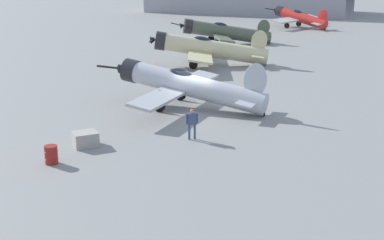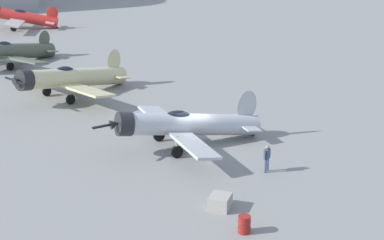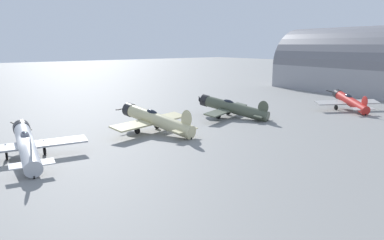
{
  "view_description": "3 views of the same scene",
  "coord_description": "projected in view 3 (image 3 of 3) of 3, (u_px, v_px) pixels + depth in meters",
  "views": [
    {
      "loc": [
        8.63,
        -32.56,
        9.28
      ],
      "look_at": [
        1.5,
        -6.14,
        1.1
      ],
      "focal_mm": 49.48,
      "sensor_mm": 36.0,
      "label": 1
    },
    {
      "loc": [
        -20.58,
        -33.1,
        15.26
      ],
      "look_at": [
        0.0,
        0.0,
        1.8
      ],
      "focal_mm": 58.06,
      "sensor_mm": 36.0,
      "label": 2
    },
    {
      "loc": [
        33.71,
        -7.4,
        10.32
      ],
      "look_at": [
        0.17,
        18.31,
        1.6
      ],
      "focal_mm": 34.29,
      "sensor_mm": 36.0,
      "label": 3
    }
  ],
  "objects": [
    {
      "name": "airplane_mid_apron",
      "position": [
        155.0,
        119.0,
        43.41
      ],
      "size": [
        11.07,
        11.3,
        3.4
      ],
      "rotation": [
        0.0,
        0.0,
        3.4
      ],
      "color": "beige",
      "rests_on": "ground_plane"
    },
    {
      "name": "airplane_foreground",
      "position": [
        26.0,
        144.0,
        32.81
      ],
      "size": [
        12.0,
        11.0,
        3.46
      ],
      "rotation": [
        0.0,
        0.0,
        2.99
      ],
      "color": "#B7BABF",
      "rests_on": "ground_plane"
    },
    {
      "name": "airplane_outer_stand",
      "position": [
        349.0,
        101.0,
        57.95
      ],
      "size": [
        9.77,
        10.12,
        3.04
      ],
      "rotation": [
        0.0,
        0.0,
        2.65
      ],
      "color": "red",
      "rests_on": "ground_plane"
    },
    {
      "name": "airplane_far_line",
      "position": [
        231.0,
        108.0,
        52.51
      ],
      "size": [
        11.65,
        11.11,
        3.26
      ],
      "rotation": [
        0.0,
        0.0,
        3.53
      ],
      "color": "#4C5442",
      "rests_on": "ground_plane"
    },
    {
      "name": "ground_plane",
      "position": [
        28.0,
        162.0,
        32.7
      ],
      "size": [
        400.0,
        400.0,
        0.0
      ],
      "primitive_type": "plane",
      "color": "gray"
    },
    {
      "name": "distant_hangar",
      "position": [
        362.0,
        70.0,
        80.19
      ],
      "size": [
        39.12,
        21.43,
        17.42
      ],
      "rotation": [
        0.0,
        0.0,
        3.03
      ],
      "color": "#939399",
      "rests_on": "ground_plane"
    }
  ]
}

